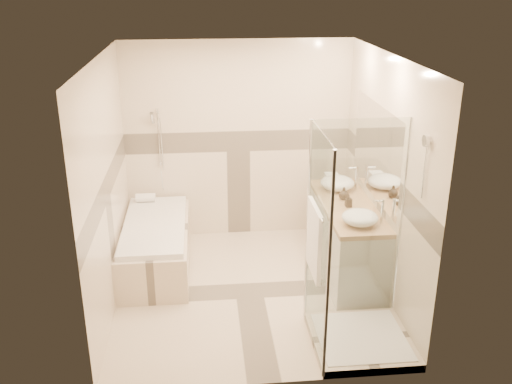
{
  "coord_description": "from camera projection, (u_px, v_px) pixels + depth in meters",
  "views": [
    {
      "loc": [
        -0.45,
        -5.36,
        3.24
      ],
      "look_at": [
        0.1,
        0.25,
        1.05
      ],
      "focal_mm": 40.0,
      "sensor_mm": 36.0,
      "label": 1
    }
  ],
  "objects": [
    {
      "name": "faucet_near",
      "position": [
        356.0,
        176.0,
        6.64
      ],
      "size": [
        0.11,
        0.03,
        0.28
      ],
      "color": "silver",
      "rests_on": "vanity"
    },
    {
      "name": "amenity_bottle_a",
      "position": [
        349.0,
        201.0,
        6.16
      ],
      "size": [
        0.07,
        0.07,
        0.14
      ],
      "primitive_type": "imported",
      "rotation": [
        0.0,
        0.0,
        0.13
      ],
      "color": "black",
      "rests_on": "vanity"
    },
    {
      "name": "shower_enclosure",
      "position": [
        349.0,
        293.0,
        5.18
      ],
      "size": [
        0.96,
        0.93,
        2.04
      ],
      "color": "beige",
      "rests_on": "ground"
    },
    {
      "name": "amenity_bottle_b",
      "position": [
        344.0,
        193.0,
        6.36
      ],
      "size": [
        0.13,
        0.13,
        0.14
      ],
      "primitive_type": "imported",
      "rotation": [
        0.0,
        0.0,
        0.18
      ],
      "color": "black",
      "rests_on": "vanity"
    },
    {
      "name": "faucet_far",
      "position": [
        382.0,
        210.0,
        5.72
      ],
      "size": [
        0.11,
        0.03,
        0.26
      ],
      "color": "silver",
      "rests_on": "vanity"
    },
    {
      "name": "room",
      "position": [
        254.0,
        181.0,
        5.75
      ],
      "size": [
        2.82,
        3.02,
        2.52
      ],
      "color": "#C2B09A",
      "rests_on": "ground"
    },
    {
      "name": "rolled_towel",
      "position": [
        146.0,
        198.0,
        7.07
      ],
      "size": [
        0.24,
        0.11,
        0.11
      ],
      "primitive_type": "cylinder",
      "rotation": [
        0.0,
        1.57,
        0.0
      ],
      "color": "white",
      "rests_on": "bathtub"
    },
    {
      "name": "bathtub",
      "position": [
        156.0,
        243.0,
        6.58
      ],
      "size": [
        0.75,
        1.7,
        0.56
      ],
      "color": "beige",
      "rests_on": "ground"
    },
    {
      "name": "vessel_sink_far",
      "position": [
        360.0,
        218.0,
        5.73
      ],
      "size": [
        0.37,
        0.37,
        0.15
      ],
      "primitive_type": "ellipsoid",
      "color": "white",
      "rests_on": "vanity"
    },
    {
      "name": "vanity",
      "position": [
        346.0,
        239.0,
        6.41
      ],
      "size": [
        0.58,
        1.62,
        0.85
      ],
      "color": "silver",
      "rests_on": "ground"
    },
    {
      "name": "vessel_sink_near",
      "position": [
        337.0,
        183.0,
        6.65
      ],
      "size": [
        0.4,
        0.4,
        0.16
      ],
      "primitive_type": "ellipsoid",
      "color": "white",
      "rests_on": "vanity"
    },
    {
      "name": "folded_towels",
      "position": [
        332.0,
        178.0,
        6.9
      ],
      "size": [
        0.17,
        0.27,
        0.08
      ],
      "primitive_type": "cube",
      "rotation": [
        0.0,
        0.0,
        -0.04
      ],
      "color": "white",
      "rests_on": "vanity"
    }
  ]
}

